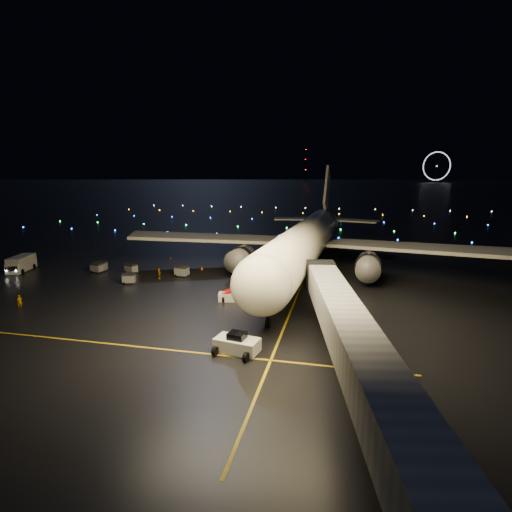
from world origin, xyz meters
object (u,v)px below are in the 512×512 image
object	(u,v)px
airliner	(309,218)
crew_a	(20,301)
baggage_cart_0	(182,271)
pushback_tug	(237,342)
baggage_cart_3	(101,266)
baggage_cart_4	(97,268)
baggage_cart_1	(129,278)
service_truck	(22,263)
crew_c	(159,274)
baggage_cart_2	(131,268)
belt_loader	(236,288)

from	to	relation	value
airliner	crew_a	xyz separation A→B (m)	(-33.83, -28.58, -8.36)
airliner	baggage_cart_0	size ratio (longest dim) A/B	31.35
pushback_tug	baggage_cart_3	distance (m)	41.06
pushback_tug	baggage_cart_4	bearing A→B (deg)	152.19
baggage_cart_3	baggage_cart_1	bearing A→B (deg)	-40.56
service_truck	pushback_tug	bearing A→B (deg)	-41.49
pushback_tug	crew_c	xyz separation A→B (m)	(-19.48, 23.39, -0.15)
crew_a	baggage_cart_2	xyz separation A→B (m)	(4.54, 19.43, -0.04)
airliner	baggage_cart_3	world-z (taller)	airliner
crew_a	baggage_cart_1	xyz separation A→B (m)	(7.58, 13.44, -0.04)
belt_loader	service_truck	world-z (taller)	belt_loader
baggage_cart_0	baggage_cart_1	world-z (taller)	baggage_cart_0
crew_c	baggage_cart_1	bearing A→B (deg)	-88.42
baggage_cart_2	baggage_cart_3	size ratio (longest dim) A/B	0.95
baggage_cart_0	baggage_cart_3	bearing A→B (deg)	-173.60
crew_a	airliner	bearing A→B (deg)	-11.30
belt_loader	baggage_cart_3	bearing A→B (deg)	146.03
airliner	baggage_cart_4	bearing A→B (deg)	-160.78
baggage_cart_0	service_truck	bearing A→B (deg)	-166.94
pushback_tug	baggage_cart_3	world-z (taller)	pushback_tug
baggage_cart_2	crew_a	bearing A→B (deg)	-82.50
crew_c	baggage_cart_4	bearing A→B (deg)	-143.74
baggage_cart_4	service_truck	bearing A→B (deg)	-162.97
pushback_tug	baggage_cart_2	distance (m)	36.45
crew_a	crew_c	size ratio (longest dim) A/B	1.00
crew_c	baggage_cart_2	size ratio (longest dim) A/B	0.89
pushback_tug	baggage_cart_3	size ratio (longest dim) A/B	2.10
service_truck	airliner	bearing A→B (deg)	-0.79
baggage_cart_3	baggage_cart_4	distance (m)	0.95
crew_a	baggage_cart_2	bearing A→B (deg)	25.36
airliner	crew_a	world-z (taller)	airliner
pushback_tug	service_truck	xyz separation A→B (m)	(-45.20, 22.91, 0.36)
baggage_cart_3	baggage_cart_4	size ratio (longest dim) A/B	1.08
airliner	baggage_cart_4	xyz separation A→B (m)	(-35.40, -9.89, -8.42)
airliner	crew_a	distance (m)	45.07
pushback_tug	baggage_cart_2	xyz separation A→B (m)	(-25.80, 25.75, -0.19)
crew_a	baggage_cart_3	size ratio (longest dim) A/B	0.85
baggage_cart_3	baggage_cart_4	bearing A→B (deg)	-101.49
baggage_cart_0	baggage_cart_4	world-z (taller)	baggage_cart_0
airliner	baggage_cart_3	distance (m)	37.38
baggage_cart_4	baggage_cart_0	bearing A→B (deg)	10.29
airliner	crew_c	xyz separation A→B (m)	(-22.98, -11.50, -8.36)
belt_loader	baggage_cart_0	size ratio (longest dim) A/B	3.29
crew_a	crew_c	distance (m)	20.23
service_truck	crew_c	distance (m)	25.73
airliner	crew_a	bearing A→B (deg)	-136.20
baggage_cart_0	crew_a	bearing A→B (deg)	-117.98
baggage_cart_0	baggage_cart_1	distance (m)	8.57
pushback_tug	baggage_cart_2	world-z (taller)	pushback_tug
belt_loader	baggage_cart_1	bearing A→B (deg)	153.57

